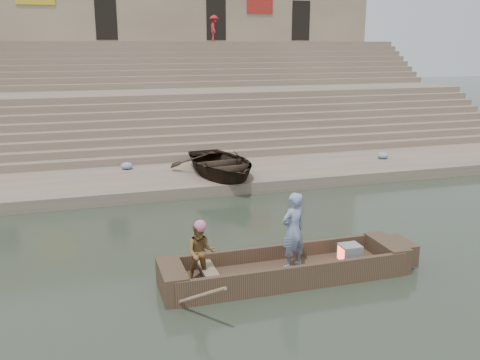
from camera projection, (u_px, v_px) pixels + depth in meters
name	position (u px, v px, depth m)	size (l,w,h in m)	color
ground	(269.00, 268.00, 12.20)	(120.00, 120.00, 0.00)	#273124
lower_landing	(195.00, 178.00, 19.55)	(32.00, 4.00, 0.40)	gray
mid_landing	(163.00, 119.00, 26.19)	(32.00, 3.00, 2.80)	gray
upper_landing	(145.00, 85.00, 32.36)	(32.00, 3.00, 5.20)	gray
ghat_steps	(158.00, 108.00, 27.65)	(32.00, 11.00, 5.20)	gray
building_wall	(135.00, 35.00, 35.30)	(32.00, 5.07, 11.20)	tan
main_rowboat	(286.00, 274.00, 11.65)	(5.00, 1.30, 0.22)	brown
rowboat_trim	(295.00, 265.00, 11.65)	(6.04, 2.63, 1.96)	brown
standing_man	(293.00, 230.00, 11.53)	(0.63, 0.42, 1.74)	navy
rowing_man	(201.00, 253.00, 10.88)	(0.63, 0.49, 1.29)	#226723
television	(349.00, 253.00, 12.01)	(0.46, 0.42, 0.40)	gray
beached_rowboat	(221.00, 164.00, 19.06)	(3.04, 4.26, 0.88)	#2D2116
pedestrian	(214.00, 28.00, 32.44)	(1.02, 0.59, 1.58)	maroon
cloth_bundles	(149.00, 169.00, 19.64)	(19.12, 1.64, 0.26)	#3F5999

